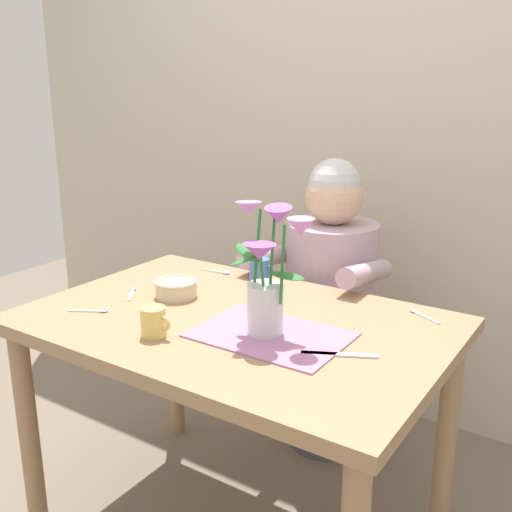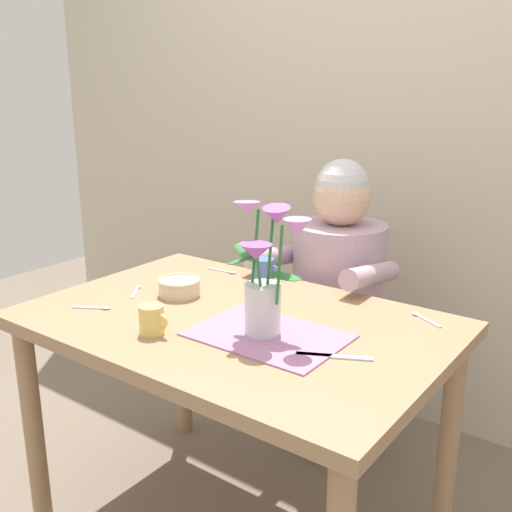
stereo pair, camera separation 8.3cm
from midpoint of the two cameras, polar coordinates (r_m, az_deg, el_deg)
The scene contains 13 objects.
wood_panel_backdrop at distance 2.51m, azimuth 14.23°, elevation 12.56°, with size 4.00×0.10×2.50m, color beige.
dining_table at distance 1.76m, azimuth -0.68°, elevation -8.87°, with size 1.20×0.80×0.74m.
seated_person at distance 2.27m, azimuth 8.85°, elevation -5.33°, with size 0.45×0.47×1.14m.
striped_placemat at distance 1.60m, azimuth 2.65°, elevation -7.59°, with size 0.40×0.28×0.01m, color #B275A3.
flower_vase at distance 1.55m, azimuth 2.44°, elevation -1.91°, with size 0.26×0.21×0.35m.
ceramic_bowl at distance 1.90m, azimuth -6.12°, elevation -2.90°, with size 0.14×0.14×0.06m.
dinner_knife at distance 1.50m, azimuth 9.11°, elevation -9.50°, with size 0.19×0.02×0.01m, color silver.
ceramic_mug at distance 1.62m, azimuth -8.47°, elevation -6.07°, with size 0.09×0.07×0.08m.
tea_cup at distance 2.01m, azimuth 2.02°, elevation -1.37°, with size 0.09×0.07×0.08m.
spoon_0 at distance 1.97m, azimuth -10.18°, elevation -3.19°, with size 0.09×0.10×0.01m.
spoon_1 at distance 1.79m, azimuth 16.90°, elevation -5.64°, with size 0.11×0.07×0.01m.
spoon_2 at distance 1.83m, azimuth -13.68°, elevation -4.86°, with size 0.11×0.07×0.01m.
spoon_3 at distance 2.12m, azimuth -1.75°, elevation -1.49°, with size 0.12×0.03×0.01m.
Camera 2 is at (1.00, -1.24, 1.39)m, focal length 41.76 mm.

